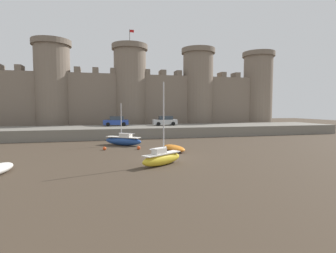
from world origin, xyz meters
name	(u,v)px	position (x,y,z in m)	size (l,w,h in m)	color
ground_plane	(165,158)	(0.00, 0.00, 0.00)	(160.00, 160.00, 0.00)	#423528
quay_road	(137,131)	(0.00, 19.95, 0.79)	(69.50, 10.00, 1.58)	slate
castle	(130,93)	(0.00, 30.11, 7.60)	(64.55, 7.06, 20.01)	#7A6B5B
sailboat_foreground_left	(123,140)	(-3.03, 9.38, 0.61)	(4.73, 4.08, 5.16)	#234793
rowboat_midflat_left	(174,148)	(1.81, 3.61, 0.34)	(2.38, 3.94, 0.65)	orange
sailboat_foreground_centre	(162,158)	(-0.92, -2.73, 0.60)	(3.96, 3.04, 6.60)	yellow
mooring_buoy_near_shore	(105,148)	(-5.29, 6.04, 0.20)	(0.39, 0.39, 0.39)	#E04C1E
mooring_buoy_mid_mud	(139,148)	(-1.65, 5.62, 0.20)	(0.39, 0.39, 0.39)	#E04C1E
car_quay_centre_west	(165,121)	(4.98, 20.91, 2.36)	(4.14, 1.95, 1.62)	#B2B5B7
car_quay_east	(116,121)	(-3.28, 21.60, 2.36)	(4.14, 1.95, 1.62)	#263F99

